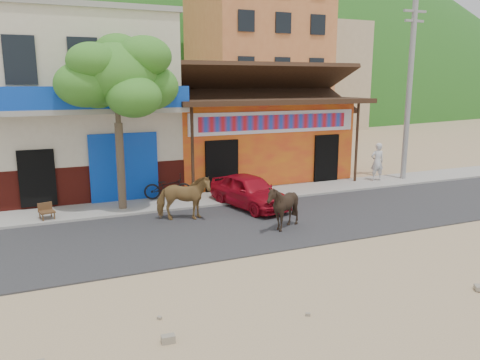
% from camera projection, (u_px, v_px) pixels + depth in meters
% --- Properties ---
extents(ground, '(120.00, 120.00, 0.00)m').
position_uv_depth(ground, '(324.00, 245.00, 13.11)').
color(ground, '#9E825B').
rests_on(ground, ground).
extents(road, '(60.00, 5.00, 0.04)m').
position_uv_depth(road, '(282.00, 221.00, 15.35)').
color(road, '#28282B').
rests_on(road, ground).
extents(sidewalk, '(60.00, 2.00, 0.12)m').
position_uv_depth(sidewalk, '(240.00, 196.00, 18.49)').
color(sidewalk, gray).
rests_on(sidewalk, ground).
extents(dance_club, '(8.00, 6.00, 3.60)m').
position_uv_depth(dance_club, '(246.00, 139.00, 22.51)').
color(dance_club, orange).
rests_on(dance_club, ground).
extents(cafe_building, '(7.00, 6.00, 7.00)m').
position_uv_depth(cafe_building, '(80.00, 106.00, 19.27)').
color(cafe_building, beige).
rests_on(cafe_building, ground).
extents(apartment_front, '(9.00, 9.00, 12.00)m').
position_uv_depth(apartment_front, '(255.00, 63.00, 36.93)').
color(apartment_front, '#CC723F').
rests_on(apartment_front, ground).
extents(apartment_rear, '(8.00, 8.00, 10.00)m').
position_uv_depth(apartment_rear, '(312.00, 77.00, 46.00)').
color(apartment_rear, tan).
rests_on(apartment_rear, ground).
extents(hillside, '(100.00, 40.00, 24.00)m').
position_uv_depth(hillside, '(81.00, 33.00, 73.64)').
color(hillside, '#194C14').
rests_on(hillside, ground).
extents(tree, '(3.00, 3.00, 6.00)m').
position_uv_depth(tree, '(118.00, 123.00, 15.92)').
color(tree, '#2D721E').
rests_on(tree, sidewalk).
extents(utility_pole, '(0.24, 0.24, 8.00)m').
position_uv_depth(utility_pole, '(409.00, 90.00, 20.81)').
color(utility_pole, gray).
rests_on(utility_pole, sidewalk).
extents(cow_tan, '(1.91, 1.25, 1.48)m').
position_uv_depth(cow_tan, '(183.00, 198.00, 15.24)').
color(cow_tan, olive).
rests_on(cow_tan, road).
extents(cow_dark, '(1.51, 1.40, 1.44)m').
position_uv_depth(cow_dark, '(283.00, 207.00, 14.25)').
color(cow_dark, black).
rests_on(cow_dark, road).
extents(red_car, '(2.18, 3.78, 1.21)m').
position_uv_depth(red_car, '(249.00, 191.00, 16.83)').
color(red_car, '#A10B1B').
rests_on(red_car, road).
extents(scooter, '(1.89, 1.07, 0.94)m').
position_uv_depth(scooter, '(168.00, 187.00, 17.72)').
color(scooter, black).
rests_on(scooter, sidewalk).
extents(pedestrian, '(0.68, 0.50, 1.71)m').
position_uv_depth(pedestrian, '(377.00, 162.00, 21.00)').
color(pedestrian, silver).
rests_on(pedestrian, sidewalk).
extents(cafe_chair_right, '(0.54, 0.54, 0.97)m').
position_uv_depth(cafe_chair_right, '(46.00, 205.00, 15.12)').
color(cafe_chair_right, '#4A3418').
rests_on(cafe_chair_right, sidewalk).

